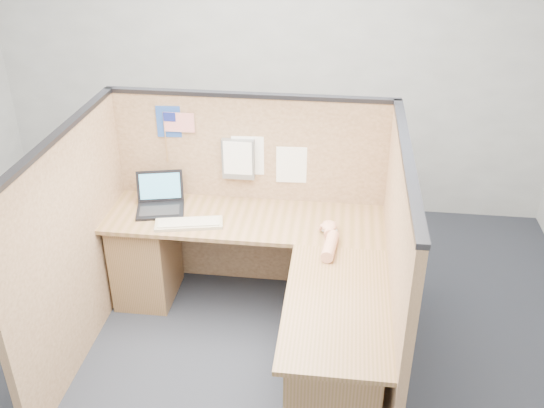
# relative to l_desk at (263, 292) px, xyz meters

# --- Properties ---
(floor) EXTENTS (5.00, 5.00, 0.00)m
(floor) POSITION_rel_l_desk_xyz_m (-0.18, -0.29, -0.39)
(floor) COLOR black
(floor) RESTS_ON ground
(wall_back) EXTENTS (5.00, 0.00, 5.00)m
(wall_back) POSITION_rel_l_desk_xyz_m (-0.18, 1.96, 1.01)
(wall_back) COLOR #989B9D
(wall_back) RESTS_ON floor
(cubicle_partitions) EXTENTS (2.06, 1.83, 1.53)m
(cubicle_partitions) POSITION_rel_l_desk_xyz_m (-0.18, 0.14, 0.38)
(cubicle_partitions) COLOR brown
(cubicle_partitions) RESTS_ON floor
(l_desk) EXTENTS (1.95, 1.75, 0.73)m
(l_desk) POSITION_rel_l_desk_xyz_m (0.00, 0.00, 0.00)
(l_desk) COLOR brown
(l_desk) RESTS_ON floor
(laptop) EXTENTS (0.38, 0.39, 0.24)m
(laptop) POSITION_rel_l_desk_xyz_m (-0.79, 0.47, 0.40)
(laptop) COLOR black
(laptop) RESTS_ON l_desk
(keyboard) EXTENTS (0.48, 0.25, 0.03)m
(keyboard) POSITION_rel_l_desk_xyz_m (-0.54, 0.24, 0.35)
(keyboard) COLOR gray
(keyboard) RESTS_ON l_desk
(mouse) EXTENTS (0.14, 0.11, 0.05)m
(mouse) POSITION_rel_l_desk_xyz_m (0.41, 0.26, 0.36)
(mouse) COLOR silver
(mouse) RESTS_ON l_desk
(hand_forearm) EXTENTS (0.12, 0.43, 0.09)m
(hand_forearm) POSITION_rel_l_desk_xyz_m (0.42, 0.11, 0.38)
(hand_forearm) COLOR tan
(hand_forearm) RESTS_ON l_desk
(blue_poster) EXTENTS (0.17, 0.02, 0.23)m
(blue_poster) POSITION_rel_l_desk_xyz_m (-0.76, 0.68, 0.91)
(blue_poster) COLOR #214497
(blue_poster) RESTS_ON cubicle_partitions
(american_flag) EXTENTS (0.22, 0.01, 0.38)m
(american_flag) POSITION_rel_l_desk_xyz_m (-0.71, 0.67, 0.90)
(american_flag) COLOR olive
(american_flag) RESTS_ON cubicle_partitions
(file_holder) EXTENTS (0.23, 0.05, 0.30)m
(file_holder) POSITION_rel_l_desk_xyz_m (-0.27, 0.66, 0.66)
(file_holder) COLOR slate
(file_holder) RESTS_ON cubicle_partitions
(paper_left) EXTENTS (0.23, 0.02, 0.29)m
(paper_left) POSITION_rel_l_desk_xyz_m (-0.20, 0.68, 0.68)
(paper_left) COLOR white
(paper_left) RESTS_ON cubicle_partitions
(paper_right) EXTENTS (0.22, 0.02, 0.28)m
(paper_right) POSITION_rel_l_desk_xyz_m (0.11, 0.68, 0.63)
(paper_right) COLOR white
(paper_right) RESTS_ON cubicle_partitions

